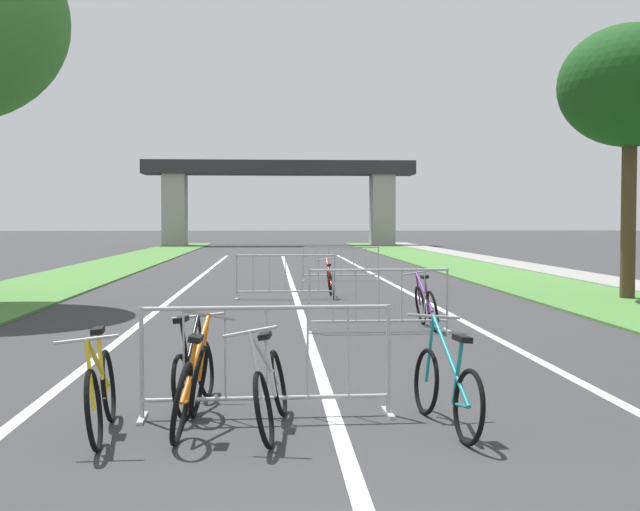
{
  "coord_description": "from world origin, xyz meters",
  "views": [
    {
      "loc": [
        -0.58,
        -3.18,
        1.84
      ],
      "look_at": [
        0.18,
        9.61,
        1.3
      ],
      "focal_mm": 45.81,
      "sensor_mm": 36.0,
      "label": 1
    }
  ],
  "objects_px": {
    "bicycle_red_0": "(330,282)",
    "bicycle_orange_2": "(191,387)",
    "bicycle_black_4": "(194,372)",
    "crowd_barrier_second": "(379,301)",
    "tree_right_pine_near": "(631,87)",
    "crowd_barrier_fourth": "(341,264)",
    "crowd_barrier_nearest": "(267,362)",
    "bicycle_yellow_6": "(101,393)",
    "bicycle_silver_5": "(271,390)",
    "crowd_barrier_third": "(286,277)",
    "bicycle_teal_3": "(446,388)",
    "bicycle_purple_1": "(426,306)"
  },
  "relations": [
    {
      "from": "bicycle_black_4",
      "to": "bicycle_red_0",
      "type": "bearing_deg",
      "value": 87.44
    },
    {
      "from": "bicycle_black_4",
      "to": "bicycle_yellow_6",
      "type": "bearing_deg",
      "value": -116.59
    },
    {
      "from": "bicycle_yellow_6",
      "to": "crowd_barrier_fourth",
      "type": "bearing_deg",
      "value": -105.99
    },
    {
      "from": "bicycle_silver_5",
      "to": "crowd_barrier_nearest",
      "type": "bearing_deg",
      "value": -79.26
    },
    {
      "from": "bicycle_black_4",
      "to": "bicycle_orange_2",
      "type": "bearing_deg",
      "value": -77.77
    },
    {
      "from": "bicycle_red_0",
      "to": "bicycle_black_4",
      "type": "distance_m",
      "value": 11.74
    },
    {
      "from": "crowd_barrier_nearest",
      "to": "bicycle_purple_1",
      "type": "relative_size",
      "value": 1.41
    },
    {
      "from": "bicycle_black_4",
      "to": "bicycle_yellow_6",
      "type": "distance_m",
      "value": 1.22
    },
    {
      "from": "crowd_barrier_fourth",
      "to": "bicycle_red_0",
      "type": "height_order",
      "value": "crowd_barrier_fourth"
    },
    {
      "from": "bicycle_yellow_6",
      "to": "tree_right_pine_near",
      "type": "bearing_deg",
      "value": -135.01
    },
    {
      "from": "bicycle_silver_5",
      "to": "tree_right_pine_near",
      "type": "bearing_deg",
      "value": -119.37
    },
    {
      "from": "crowd_barrier_nearest",
      "to": "bicycle_red_0",
      "type": "xyz_separation_m",
      "value": [
        1.46,
        11.96,
        -0.16
      ]
    },
    {
      "from": "crowd_barrier_nearest",
      "to": "bicycle_black_4",
      "type": "distance_m",
      "value": 0.85
    },
    {
      "from": "crowd_barrier_third",
      "to": "bicycle_yellow_6",
      "type": "bearing_deg",
      "value": -98.41
    },
    {
      "from": "crowd_barrier_fourth",
      "to": "bicycle_black_4",
      "type": "relative_size",
      "value": 1.5
    },
    {
      "from": "bicycle_orange_2",
      "to": "tree_right_pine_near",
      "type": "bearing_deg",
      "value": 54.94
    },
    {
      "from": "tree_right_pine_near",
      "to": "bicycle_yellow_6",
      "type": "height_order",
      "value": "tree_right_pine_near"
    },
    {
      "from": "crowd_barrier_second",
      "to": "bicycle_teal_3",
      "type": "distance_m",
      "value": 6.31
    },
    {
      "from": "bicycle_purple_1",
      "to": "crowd_barrier_fourth",
      "type": "bearing_deg",
      "value": 91.38
    },
    {
      "from": "bicycle_teal_3",
      "to": "tree_right_pine_near",
      "type": "bearing_deg",
      "value": 51.67
    },
    {
      "from": "bicycle_red_0",
      "to": "bicycle_purple_1",
      "type": "height_order",
      "value": "bicycle_purple_1"
    },
    {
      "from": "crowd_barrier_second",
      "to": "bicycle_teal_3",
      "type": "height_order",
      "value": "crowd_barrier_second"
    },
    {
      "from": "crowd_barrier_second",
      "to": "bicycle_teal_3",
      "type": "xyz_separation_m",
      "value": [
        -0.23,
        -6.3,
        -0.16
      ]
    },
    {
      "from": "crowd_barrier_nearest",
      "to": "bicycle_teal_3",
      "type": "xyz_separation_m",
      "value": [
        1.59,
        -0.53,
        -0.16
      ]
    },
    {
      "from": "bicycle_black_4",
      "to": "bicycle_yellow_6",
      "type": "relative_size",
      "value": 0.96
    },
    {
      "from": "crowd_barrier_second",
      "to": "bicycle_yellow_6",
      "type": "height_order",
      "value": "crowd_barrier_second"
    },
    {
      "from": "crowd_barrier_second",
      "to": "bicycle_black_4",
      "type": "distance_m",
      "value": 5.93
    },
    {
      "from": "crowd_barrier_nearest",
      "to": "crowd_barrier_second",
      "type": "distance_m",
      "value": 6.05
    },
    {
      "from": "crowd_barrier_second",
      "to": "bicycle_silver_5",
      "type": "bearing_deg",
      "value": -105.81
    },
    {
      "from": "bicycle_teal_3",
      "to": "bicycle_silver_5",
      "type": "distance_m",
      "value": 1.55
    },
    {
      "from": "bicycle_purple_1",
      "to": "bicycle_orange_2",
      "type": "height_order",
      "value": "bicycle_orange_2"
    },
    {
      "from": "bicycle_purple_1",
      "to": "bicycle_silver_5",
      "type": "xyz_separation_m",
      "value": [
        -2.65,
        -6.69,
        -0.02
      ]
    },
    {
      "from": "bicycle_black_4",
      "to": "crowd_barrier_second",
      "type": "bearing_deg",
      "value": 72.77
    },
    {
      "from": "crowd_barrier_nearest",
      "to": "bicycle_silver_5",
      "type": "bearing_deg",
      "value": -85.91
    },
    {
      "from": "crowd_barrier_second",
      "to": "bicycle_yellow_6",
      "type": "bearing_deg",
      "value": -116.96
    },
    {
      "from": "bicycle_red_0",
      "to": "crowd_barrier_second",
      "type": "bearing_deg",
      "value": -86.02
    },
    {
      "from": "crowd_barrier_nearest",
      "to": "crowd_barrier_fourth",
      "type": "bearing_deg",
      "value": 82.83
    },
    {
      "from": "crowd_barrier_second",
      "to": "bicycle_silver_5",
      "type": "distance_m",
      "value": 6.54
    },
    {
      "from": "crowd_barrier_second",
      "to": "bicycle_black_4",
      "type": "relative_size",
      "value": 1.5
    },
    {
      "from": "crowd_barrier_nearest",
      "to": "bicycle_black_4",
      "type": "xyz_separation_m",
      "value": [
        -0.72,
        0.42,
        -0.17
      ]
    },
    {
      "from": "bicycle_red_0",
      "to": "bicycle_orange_2",
      "type": "height_order",
      "value": "bicycle_orange_2"
    },
    {
      "from": "crowd_barrier_nearest",
      "to": "bicycle_purple_1",
      "type": "bearing_deg",
      "value": 66.48
    },
    {
      "from": "crowd_barrier_fourth",
      "to": "bicycle_orange_2",
      "type": "xyz_separation_m",
      "value": [
        -2.84,
        -17.78,
        -0.14
      ]
    },
    {
      "from": "bicycle_red_0",
      "to": "bicycle_teal_3",
      "type": "distance_m",
      "value": 12.49
    },
    {
      "from": "crowd_barrier_third",
      "to": "bicycle_teal_3",
      "type": "bearing_deg",
      "value": -84.29
    },
    {
      "from": "crowd_barrier_second",
      "to": "crowd_barrier_third",
      "type": "distance_m",
      "value": 5.95
    },
    {
      "from": "tree_right_pine_near",
      "to": "crowd_barrier_fourth",
      "type": "relative_size",
      "value": 2.69
    },
    {
      "from": "crowd_barrier_second",
      "to": "bicycle_red_0",
      "type": "xyz_separation_m",
      "value": [
        -0.36,
        6.19,
        -0.16
      ]
    },
    {
      "from": "crowd_barrier_second",
      "to": "tree_right_pine_near",
      "type": "bearing_deg",
      "value": 38.08
    },
    {
      "from": "bicycle_red_0",
      "to": "bicycle_purple_1",
      "type": "distance_m",
      "value": 5.92
    }
  ]
}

